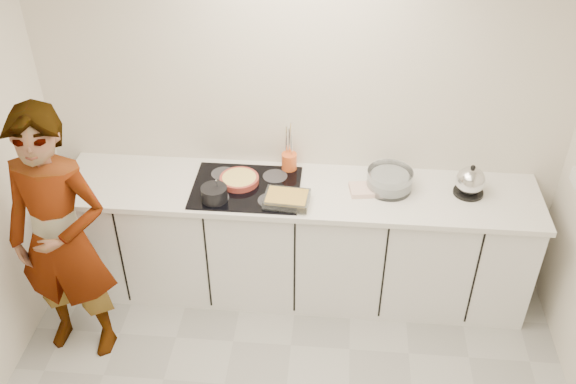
# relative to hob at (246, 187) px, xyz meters

# --- Properties ---
(ceiling) EXTENTS (3.60, 3.20, 0.00)m
(ceiling) POSITION_rel_hob_xyz_m (0.35, -1.26, 1.68)
(ceiling) COLOR white
(ceiling) RESTS_ON wall_back
(wall_back) EXTENTS (3.60, 0.00, 2.60)m
(wall_back) POSITION_rel_hob_xyz_m (0.35, 0.34, 0.38)
(wall_back) COLOR beige
(wall_back) RESTS_ON ground
(base_cabinets) EXTENTS (3.20, 0.58, 0.87)m
(base_cabinets) POSITION_rel_hob_xyz_m (0.35, 0.02, -0.48)
(base_cabinets) COLOR white
(base_cabinets) RESTS_ON floor
(countertop) EXTENTS (3.24, 0.64, 0.04)m
(countertop) POSITION_rel_hob_xyz_m (0.35, 0.02, -0.03)
(countertop) COLOR white
(countertop) RESTS_ON base_cabinets
(hob) EXTENTS (0.72, 0.54, 0.01)m
(hob) POSITION_rel_hob_xyz_m (0.00, 0.00, 0.00)
(hob) COLOR black
(hob) RESTS_ON countertop
(tart_dish) EXTENTS (0.34, 0.34, 0.04)m
(tart_dish) POSITION_rel_hob_xyz_m (-0.05, 0.05, 0.03)
(tart_dish) COLOR #A1392E
(tart_dish) RESTS_ON hob
(saucepan) EXTENTS (0.21, 0.21, 0.16)m
(saucepan) POSITION_rel_hob_xyz_m (-0.19, -0.16, 0.06)
(saucepan) COLOR black
(saucepan) RESTS_ON hob
(baking_dish) EXTENTS (0.31, 0.23, 0.06)m
(baking_dish) POSITION_rel_hob_xyz_m (0.29, -0.15, 0.04)
(baking_dish) COLOR silver
(baking_dish) RESTS_ON hob
(mixing_bowl) EXTENTS (0.32, 0.32, 0.14)m
(mixing_bowl) POSITION_rel_hob_xyz_m (0.96, 0.08, 0.06)
(mixing_bowl) COLOR silver
(mixing_bowl) RESTS_ON countertop
(tea_towel) EXTENTS (0.24, 0.19, 0.04)m
(tea_towel) POSITION_rel_hob_xyz_m (0.80, 0.03, 0.01)
(tea_towel) COLOR white
(tea_towel) RESTS_ON countertop
(kettle) EXTENTS (0.25, 0.25, 0.23)m
(kettle) POSITION_rel_hob_xyz_m (1.48, 0.07, 0.09)
(kettle) COLOR black
(kettle) RESTS_ON countertop
(utensil_crock) EXTENTS (0.13, 0.13, 0.13)m
(utensil_crock) POSITION_rel_hob_xyz_m (0.27, 0.24, 0.06)
(utensil_crock) COLOR #E35C23
(utensil_crock) RESTS_ON countertop
(cook) EXTENTS (0.69, 0.48, 1.80)m
(cook) POSITION_rel_hob_xyz_m (-1.05, -0.62, -0.02)
(cook) COLOR white
(cook) RESTS_ON floor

